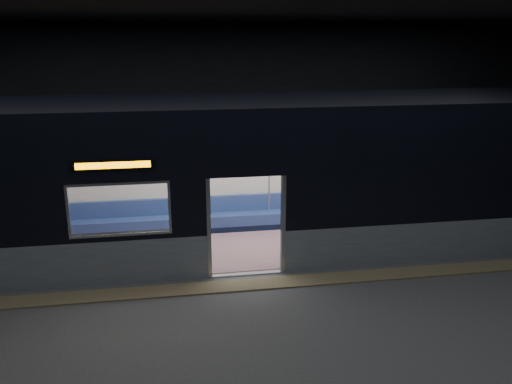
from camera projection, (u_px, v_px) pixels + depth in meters
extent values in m
cube|color=#47494C|center=(255.00, 299.00, 9.95)|extent=(24.00, 14.00, 0.01)
cube|color=black|center=(255.00, 14.00, 8.55)|extent=(24.00, 14.00, 0.04)
cube|color=black|center=(216.00, 111.00, 15.85)|extent=(24.00, 0.04, 5.00)
cube|color=#8C7F59|center=(250.00, 285.00, 10.47)|extent=(22.80, 0.50, 0.03)
cube|color=#909CAB|center=(470.00, 239.00, 11.60)|extent=(8.30, 0.12, 0.90)
cube|color=black|center=(478.00, 166.00, 11.15)|extent=(8.30, 0.12, 2.30)
cube|color=black|center=(246.00, 147.00, 10.22)|extent=(1.40, 0.12, 1.15)
cube|color=#B7BABC|center=(209.00, 229.00, 10.55)|extent=(0.08, 0.14, 2.05)
cube|color=#B7BABC|center=(283.00, 224.00, 10.78)|extent=(0.08, 0.14, 2.05)
cube|color=black|center=(113.00, 165.00, 9.82)|extent=(1.50, 0.04, 0.18)
cube|color=orange|center=(113.00, 165.00, 9.81)|extent=(1.34, 0.03, 0.12)
cube|color=silver|center=(229.00, 165.00, 13.23)|extent=(18.00, 0.12, 3.20)
cube|color=black|center=(236.00, 103.00, 11.40)|extent=(18.00, 3.00, 0.15)
cube|color=gray|center=(237.00, 247.00, 12.31)|extent=(17.76, 2.76, 0.04)
cube|color=silver|center=(236.00, 146.00, 11.66)|extent=(17.76, 2.76, 0.10)
cube|color=navy|center=(231.00, 221.00, 13.31)|extent=(11.00, 0.48, 0.41)
cube|color=navy|center=(230.00, 203.00, 13.37)|extent=(11.00, 0.10, 0.40)
cube|color=#76565B|center=(79.00, 267.00, 10.69)|extent=(4.40, 0.48, 0.41)
cube|color=#76565B|center=(394.00, 246.00, 11.74)|extent=(4.40, 0.48, 0.41)
cylinder|color=silver|center=(197.00, 217.00, 10.77)|extent=(0.04, 0.04, 2.26)
cylinder|color=silver|center=(191.00, 187.00, 12.91)|extent=(0.04, 0.04, 2.26)
cylinder|color=silver|center=(290.00, 212.00, 11.07)|extent=(0.04, 0.04, 2.26)
cylinder|color=silver|center=(269.00, 183.00, 13.21)|extent=(0.04, 0.04, 2.26)
cylinder|color=silver|center=(230.00, 154.00, 12.79)|extent=(11.00, 0.03, 0.03)
cube|color=black|center=(350.00, 207.00, 13.46)|extent=(0.19, 0.52, 0.18)
cube|color=black|center=(359.00, 206.00, 13.50)|extent=(0.19, 0.52, 0.18)
cylinder|color=black|center=(352.00, 221.00, 13.32)|extent=(0.12, 0.12, 0.43)
cylinder|color=black|center=(361.00, 220.00, 13.35)|extent=(0.12, 0.12, 0.43)
cube|color=#C86881|center=(351.00, 203.00, 13.68)|extent=(0.45, 0.25, 0.22)
cylinder|color=#C86881|center=(352.00, 188.00, 13.60)|extent=(0.43, 0.43, 0.58)
sphere|color=tan|center=(353.00, 172.00, 13.47)|extent=(0.23, 0.23, 0.23)
sphere|color=black|center=(352.00, 170.00, 13.50)|extent=(0.25, 0.25, 0.25)
cube|color=black|center=(356.00, 201.00, 13.36)|extent=(0.32, 0.29, 0.14)
cube|color=white|center=(400.00, 165.00, 13.90)|extent=(0.91, 0.03, 0.59)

